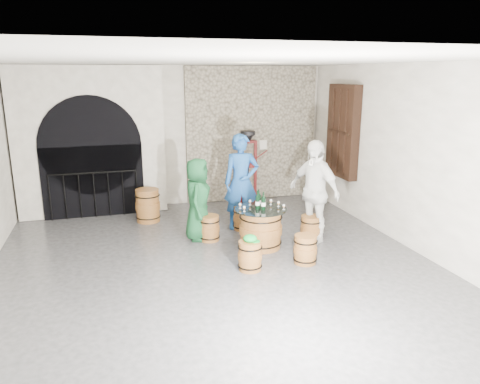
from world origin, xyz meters
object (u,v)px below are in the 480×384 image
object	(u,v)px
barrel_stool_far	(243,218)
barrel_stool_near_left	(250,256)
person_blue	(241,182)
barrel_stool_right	(311,228)
wine_bottle_left	(258,202)
wine_bottle_center	(263,203)
barrel_table	(261,228)
person_green	(198,199)
person_white	(314,191)
barrel_stool_left	(209,228)
wine_bottle_right	(259,200)
barrel_stool_near_right	(305,249)
corking_press	(248,161)
side_barrel	(148,205)

from	to	relation	value
barrel_stool_far	barrel_stool_near_left	bearing A→B (deg)	-103.23
barrel_stool_near_left	person_blue	xyz separation A→B (m)	(0.44, 1.97, 0.71)
barrel_stool_far	barrel_stool_right	bearing A→B (deg)	-42.66
wine_bottle_left	wine_bottle_center	world-z (taller)	same
barrel_table	person_green	world-z (taller)	person_green
person_white	wine_bottle_center	world-z (taller)	person_white
barrel_stool_left	wine_bottle_right	world-z (taller)	wine_bottle_right
wine_bottle_center	barrel_stool_far	bearing A→B (deg)	92.97
wine_bottle_left	wine_bottle_right	distance (m)	0.10
barrel_stool_left	wine_bottle_left	bearing A→B (deg)	-37.77
barrel_table	barrel_stool_near_right	size ratio (longest dim) A/B	1.94
person_blue	wine_bottle_center	distance (m)	1.17
person_white	barrel_table	bearing A→B (deg)	-111.87
barrel_stool_near_left	wine_bottle_right	size ratio (longest dim) A/B	1.47
barrel_table	corking_press	bearing A→B (deg)	77.21
barrel_stool_far	person_blue	size ratio (longest dim) A/B	0.25
side_barrel	person_green	bearing A→B (deg)	-58.59
person_blue	barrel_table	bearing A→B (deg)	-78.71
barrel_stool_near_right	side_barrel	bearing A→B (deg)	127.74
side_barrel	barrel_stool_far	bearing A→B (deg)	-30.92
barrel_stool_left	barrel_stool_near_left	world-z (taller)	same
person_blue	barrel_stool_left	bearing A→B (deg)	-137.47
barrel_stool_right	wine_bottle_right	xyz separation A→B (m)	(-1.01, 0.05, 0.61)
person_blue	wine_bottle_left	world-z (taller)	person_blue
barrel_stool_right	person_white	xyz separation A→B (m)	(0.03, 0.00, 0.71)
barrel_stool_far	person_white	xyz separation A→B (m)	(1.06, -0.95, 0.71)
barrel_stool_right	wine_bottle_center	world-z (taller)	wine_bottle_center
barrel_table	corking_press	distance (m)	3.03
corking_press	barrel_table	bearing A→B (deg)	-94.18
barrel_stool_near_right	barrel_stool_far	bearing A→B (deg)	105.13
barrel_table	person_white	xyz separation A→B (m)	(1.03, 0.05, 0.59)
barrel_stool_right	person_white	bearing A→B (deg)	2.73
barrel_stool_near_left	corking_press	xyz separation A→B (m)	(1.13, 3.77, 0.76)
barrel_stool_far	wine_bottle_center	world-z (taller)	wine_bottle_center
barrel_stool_right	corking_press	bearing A→B (deg)	96.86
barrel_stool_near_right	corking_press	xyz separation A→B (m)	(0.18, 3.77, 0.76)
barrel_stool_near_left	person_green	world-z (taller)	person_green
corking_press	barrel_stool_left	bearing A→B (deg)	-113.84
person_blue	person_green	bearing A→B (deg)	-149.27
wine_bottle_left	corking_press	size ratio (longest dim) A/B	0.19
barrel_stool_right	barrel_stool_near_right	xyz separation A→B (m)	(-0.52, -0.93, 0.00)
barrel_stool_right	wine_bottle_center	xyz separation A→B (m)	(-0.98, -0.12, 0.61)
barrel_table	barrel_stool_left	xyz separation A→B (m)	(-0.80, 0.59, -0.12)
barrel_table	person_green	bearing A→B (deg)	143.69
barrel_stool_left	person_white	size ratio (longest dim) A/B	0.25
barrel_stool_right	barrel_stool_far	bearing A→B (deg)	137.34
wine_bottle_left	side_barrel	size ratio (longest dim) A/B	0.47
barrel_stool_right	wine_bottle_right	bearing A→B (deg)	177.17
barrel_stool_near_right	person_blue	distance (m)	2.16
corking_press	wine_bottle_left	bearing A→B (deg)	-95.34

